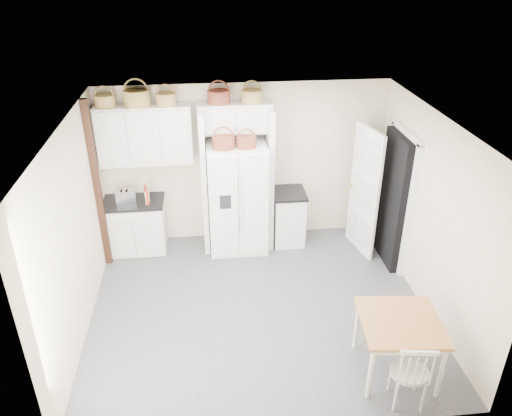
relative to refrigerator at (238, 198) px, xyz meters
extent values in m
plane|color=#36363C|center=(0.15, -1.61, -0.88)|extent=(4.50, 4.50, 0.00)
plane|color=white|center=(0.15, -1.61, 1.72)|extent=(4.50, 4.50, 0.00)
plane|color=beige|center=(0.15, 0.39, 0.42)|extent=(4.50, 0.00, 4.50)
plane|color=beige|center=(-2.10, -1.61, 0.42)|extent=(0.00, 4.00, 4.00)
plane|color=beige|center=(2.40, -1.61, 0.42)|extent=(0.00, 4.00, 4.00)
cube|color=white|center=(0.00, 0.00, 0.00)|extent=(0.91, 0.73, 1.76)
cube|color=silver|center=(-1.63, 0.09, -0.46)|extent=(0.90, 0.57, 0.84)
cube|color=silver|center=(0.83, 0.09, -0.45)|extent=(0.49, 0.59, 0.86)
cube|color=brown|center=(1.59, -2.92, -0.51)|extent=(0.96, 0.96, 0.73)
cube|color=silver|center=(1.55, -3.36, -0.46)|extent=(0.47, 0.43, 0.85)
cube|color=black|center=(-1.63, 0.09, -0.03)|extent=(0.94, 0.61, 0.04)
cube|color=black|center=(0.83, 0.09, 0.00)|extent=(0.53, 0.63, 0.04)
cube|color=silver|center=(-1.74, 0.04, 0.10)|extent=(0.34, 0.25, 0.21)
cube|color=#B92E16|center=(-1.40, 0.01, 0.13)|extent=(0.08, 0.18, 0.27)
cube|color=beige|center=(-1.39, 0.01, 0.10)|extent=(0.05, 0.14, 0.21)
cylinder|color=olive|center=(-1.86, 0.22, 1.55)|extent=(0.29, 0.29, 0.17)
cylinder|color=olive|center=(-1.41, 0.22, 1.58)|extent=(0.38, 0.38, 0.22)
cylinder|color=olive|center=(-1.00, 0.22, 1.55)|extent=(0.29, 0.29, 0.17)
cylinder|color=maroon|center=(-0.23, 0.22, 1.56)|extent=(0.33, 0.33, 0.19)
cylinder|color=olive|center=(0.25, 0.22, 1.56)|extent=(0.31, 0.31, 0.18)
cylinder|color=maroon|center=(-0.20, -0.10, 0.97)|extent=(0.33, 0.33, 0.18)
cylinder|color=maroon|center=(0.14, -0.10, 0.96)|extent=(0.29, 0.29, 0.16)
cube|color=silver|center=(-1.35, 0.22, 1.02)|extent=(1.40, 0.34, 0.90)
cube|color=silver|center=(0.00, 0.22, 1.25)|extent=(1.12, 0.34, 0.45)
cube|color=silver|center=(-0.51, 0.09, 0.27)|extent=(0.08, 0.60, 2.30)
cube|color=silver|center=(0.51, 0.09, 0.27)|extent=(0.08, 0.60, 2.30)
cube|color=black|center=(-2.05, -0.26, 0.42)|extent=(0.09, 0.09, 2.60)
cube|color=black|center=(2.31, -0.61, 0.15)|extent=(0.18, 0.85, 2.05)
cube|color=white|center=(1.95, -0.28, 0.15)|extent=(0.21, 0.79, 2.05)
camera|label=1|loc=(-0.48, -7.00, 3.52)|focal=35.00mm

